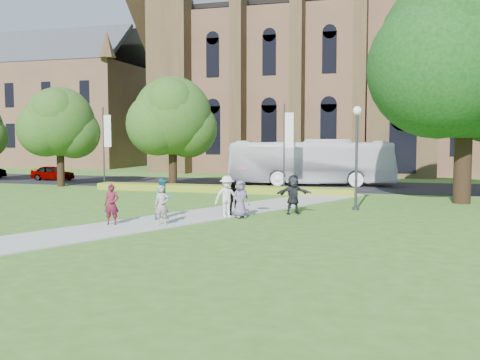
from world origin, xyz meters
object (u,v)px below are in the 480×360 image
(pedestrian_0, at_px, (112,204))
(large_tree, at_px, (466,52))
(tour_coach, at_px, (311,162))
(streetlamp, at_px, (357,145))
(car_0, at_px, (53,173))

(pedestrian_0, bearing_deg, large_tree, 24.23)
(large_tree, height_order, pedestrian_0, large_tree)
(tour_coach, xyz_separation_m, pedestrian_0, (-4.99, -21.69, -0.91))
(streetlamp, bearing_deg, tour_coach, 107.71)
(tour_coach, bearing_deg, streetlamp, -169.87)
(streetlamp, xyz_separation_m, pedestrian_0, (-9.40, -7.85, -2.41))
(streetlamp, height_order, large_tree, large_tree)
(car_0, bearing_deg, streetlamp, -115.58)
(tour_coach, distance_m, pedestrian_0, 22.27)
(pedestrian_0, bearing_deg, car_0, 115.15)
(tour_coach, bearing_deg, large_tree, -140.85)
(car_0, xyz_separation_m, pedestrian_0, (17.28, -20.19, 0.23))
(tour_coach, xyz_separation_m, car_0, (-22.27, -1.50, -1.14))
(large_tree, xyz_separation_m, car_0, (-32.19, 7.84, -7.71))
(car_0, relative_size, pedestrian_0, 2.21)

